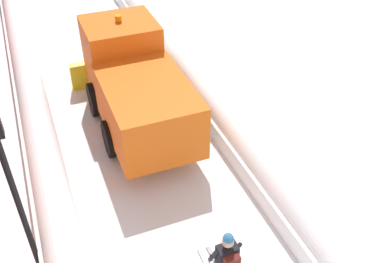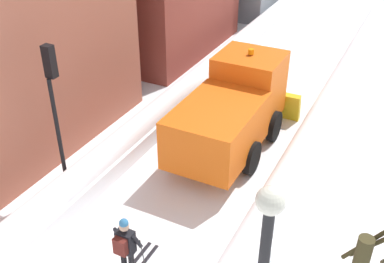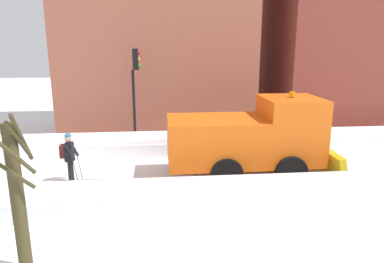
{
  "view_description": "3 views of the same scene",
  "coord_description": "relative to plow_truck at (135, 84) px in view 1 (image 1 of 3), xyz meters",
  "views": [
    {
      "loc": [
        -2.39,
        -1.79,
        8.49
      ],
      "look_at": [
        1.17,
        7.08,
        1.13
      ],
      "focal_mm": 41.6,
      "sensor_mm": 36.0,
      "label": 1
    },
    {
      "loc": [
        5.18,
        -3.19,
        8.86
      ],
      "look_at": [
        -0.2,
        7.36,
        1.61
      ],
      "focal_mm": 43.26,
      "sensor_mm": 36.0,
      "label": 2
    },
    {
      "loc": [
        12.15,
        6.18,
        4.75
      ],
      "look_at": [
        -0.55,
        7.37,
        1.54
      ],
      "focal_mm": 32.75,
      "sensor_mm": 36.0,
      "label": 3
    }
  ],
  "objects": [
    {
      "name": "ground_plane",
      "position": [
        -0.27,
        0.54,
        -1.48
      ],
      "size": [
        80.0,
        80.0,
        0.0
      ],
      "primitive_type": "plane",
      "color": "white"
    },
    {
      "name": "snowbank_left",
      "position": [
        -2.97,
        0.54,
        -1.02
      ],
      "size": [
        1.1,
        36.0,
        1.04
      ],
      "color": "white",
      "rests_on": "ground"
    },
    {
      "name": "snowbank_right",
      "position": [
        2.43,
        0.54,
        -1.05
      ],
      "size": [
        1.1,
        36.0,
        0.99
      ],
      "color": "white",
      "rests_on": "ground"
    },
    {
      "name": "plow_truck",
      "position": [
        0.0,
        0.0,
        0.0
      ],
      "size": [
        3.2,
        5.98,
        3.12
      ],
      "color": "orange",
      "rests_on": "ground"
    },
    {
      "name": "skier",
      "position": [
        0.02,
        -6.43,
        -0.48
      ],
      "size": [
        0.62,
        1.8,
        1.81
      ],
      "color": "black",
      "rests_on": "ground"
    },
    {
      "name": "traffic_light_pole",
      "position": [
        -3.57,
        -4.31,
        1.71
      ],
      "size": [
        0.28,
        0.42,
        4.55
      ],
      "color": "black",
      "rests_on": "ground"
    }
  ]
}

